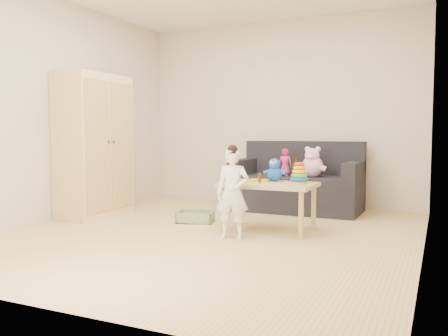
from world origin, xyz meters
The scene contains 13 objects.
room centered at (0.00, 0.00, 1.30)m, with size 4.50×4.50×4.50m.
wardrobe centered at (-1.75, 0.36, 0.86)m, with size 0.48×0.96×1.72m, color #EEC683.
sofa centered at (0.41, 1.74, 0.23)m, with size 1.63×0.82×0.46m, color black.
play_table centered at (0.50, 0.37, 0.25)m, with size 0.95×0.60×0.50m, color tan.
storage_bin centered at (-0.42, 0.49, 0.06)m, with size 0.41×0.31×0.12m, color gray, non-canonical shape.
toddler centered at (0.30, -0.11, 0.43)m, with size 0.32×0.21×0.86m, color white.
pink_bear centered at (0.64, 1.66, 0.62)m, with size 0.29×0.25×0.33m, color #FFBBDE, non-canonical shape.
doll centered at (0.27, 1.67, 0.63)m, with size 0.18×0.12×0.35m, color #C7256A.
ring_stacker centered at (0.81, 0.43, 0.59)m, with size 0.19×0.19×0.22m.
brown_bottle centered at (0.73, 0.59, 0.61)m, with size 0.09×0.09×0.26m.
blue_plush centered at (0.50, 0.56, 0.63)m, with size 0.20×0.16×0.25m, color blue, non-canonical shape.
wooden_figure centered at (0.42, 0.32, 0.56)m, with size 0.04×0.03×0.11m, color brown, non-canonical shape.
yellow_book centered at (0.35, 0.50, 0.51)m, with size 0.21×0.21×0.02m, color #F1AF19.
Camera 1 is at (2.11, -4.24, 1.01)m, focal length 38.00 mm.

